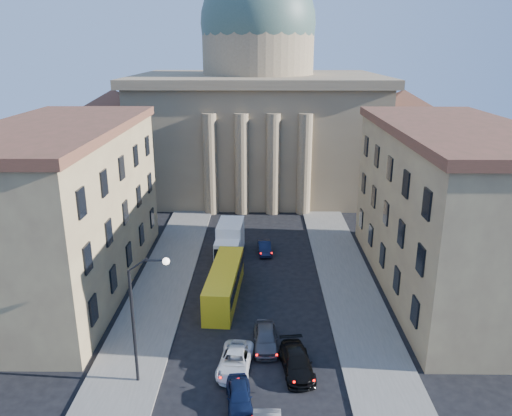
{
  "coord_description": "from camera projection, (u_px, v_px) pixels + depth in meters",
  "views": [
    {
      "loc": [
        0.5,
        -19.4,
        20.88
      ],
      "look_at": [
        0.11,
        17.46,
        8.91
      ],
      "focal_mm": 35.0,
      "sensor_mm": 36.0,
      "label": 1
    }
  ],
  "objects": [
    {
      "name": "car_left_near",
      "position": [
        239.0,
        395.0,
        30.34
      ],
      "size": [
        1.93,
        3.92,
        1.29
      ],
      "primitive_type": "imported",
      "rotation": [
        0.0,
        0.0,
        0.11
      ],
      "color": "#0E1733",
      "rests_on": "ground"
    },
    {
      "name": "sidewalk_right",
      "position": [
        356.0,
        306.0,
        41.91
      ],
      "size": [
        5.0,
        60.0,
        0.15
      ],
      "primitive_type": "cube",
      "color": "#5C5A54",
      "rests_on": "ground"
    },
    {
      "name": "car_right_mid",
      "position": [
        297.0,
        362.0,
        33.47
      ],
      "size": [
        2.5,
        4.94,
        1.38
      ],
      "primitive_type": "imported",
      "rotation": [
        0.0,
        0.0,
        0.12
      ],
      "color": "black",
      "rests_on": "ground"
    },
    {
      "name": "building_left",
      "position": [
        62.0,
        208.0,
        43.7
      ],
      "size": [
        11.6,
        26.6,
        14.7
      ],
      "color": "tan",
      "rests_on": "ground"
    },
    {
      "name": "sidewalk_left",
      "position": [
        154.0,
        305.0,
        42.08
      ],
      "size": [
        5.0,
        60.0,
        0.15
      ],
      "primitive_type": "cube",
      "color": "#5C5A54",
      "rests_on": "ground"
    },
    {
      "name": "building_right",
      "position": [
        450.0,
        209.0,
        43.36
      ],
      "size": [
        11.6,
        26.6,
        14.7
      ],
      "color": "tan",
      "rests_on": "ground"
    },
    {
      "name": "street_lamp",
      "position": [
        141.0,
        310.0,
        30.95
      ],
      "size": [
        2.62,
        0.44,
        8.83
      ],
      "color": "black",
      "rests_on": "ground"
    },
    {
      "name": "car_right_distant",
      "position": [
        265.0,
        247.0,
        52.74
      ],
      "size": [
        1.57,
        3.8,
        1.22
      ],
      "primitive_type": "imported",
      "rotation": [
        0.0,
        0.0,
        0.08
      ],
      "color": "black",
      "rests_on": "ground"
    },
    {
      "name": "car_right_far",
      "position": [
        266.0,
        338.0,
        36.19
      ],
      "size": [
        1.84,
        4.37,
        1.48
      ],
      "primitive_type": "imported",
      "rotation": [
        0.0,
        0.0,
        0.02
      ],
      "color": "#4A4A4F",
      "rests_on": "ground"
    },
    {
      "name": "city_bus",
      "position": [
        224.0,
        283.0,
        42.92
      ],
      "size": [
        2.98,
        10.11,
        2.81
      ],
      "rotation": [
        0.0,
        0.0,
        -0.07
      ],
      "color": "gold",
      "rests_on": "ground"
    },
    {
      "name": "car_left_mid",
      "position": [
        235.0,
        361.0,
        33.68
      ],
      "size": [
        2.6,
        4.79,
        1.28
      ],
      "primitive_type": "imported",
      "rotation": [
        0.0,
        0.0,
        -0.11
      ],
      "color": "silver",
      "rests_on": "ground"
    },
    {
      "name": "box_truck",
      "position": [
        230.0,
        242.0,
        51.46
      ],
      "size": [
        2.83,
        6.47,
        3.48
      ],
      "rotation": [
        0.0,
        0.0,
        -0.06
      ],
      "color": "silver",
      "rests_on": "ground"
    },
    {
      "name": "church",
      "position": [
        258.0,
        110.0,
        73.99
      ],
      "size": [
        68.02,
        28.76,
        36.6
      ],
      "color": "#776349",
      "rests_on": "ground"
    }
  ]
}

